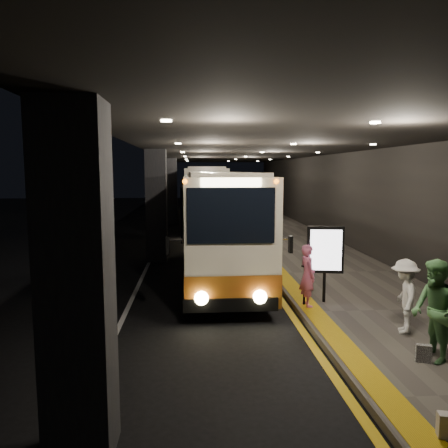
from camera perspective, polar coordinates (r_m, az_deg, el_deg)
name	(u,v)px	position (r m, az deg, el deg)	size (l,w,h in m)	color
ground	(196,286)	(13.77, -3.68, -8.07)	(90.00, 90.00, 0.00)	black
lane_line_white	(152,256)	(18.72, -9.34, -4.10)	(0.12, 50.00, 0.01)	silver
kerb_stripe_yellow	(250,254)	(18.80, 3.39, -3.97)	(0.18, 50.00, 0.01)	gold
sidewalk	(305,252)	(19.25, 10.50, -3.61)	(4.50, 50.00, 0.15)	#514C44
tactile_strip	(261,251)	(18.85, 4.90, -3.49)	(0.50, 50.00, 0.01)	gold
terminal_wall	(358,184)	(19.63, 17.08, 5.00)	(0.10, 50.00, 6.00)	black
support_columns	(157,206)	(17.41, -8.79, 2.38)	(0.80, 24.80, 4.40)	black
canopy	(254,146)	(18.51, 3.96, 10.15)	(9.00, 50.00, 0.40)	black
coach_main	(217,226)	(15.27, -0.88, -0.28)	(2.41, 11.04, 3.42)	beige
coach_second	(207,198)	(29.37, -2.19, 3.46)	(2.87, 11.83, 3.69)	beige
coach_third	(202,189)	(46.59, -2.89, 4.62)	(2.71, 11.13, 3.47)	beige
passenger_boarding	(308,275)	(11.29, 10.85, -6.62)	(0.58, 0.38, 1.58)	#D5638E
passenger_waiting_green	(435,311)	(8.84, 25.81, -10.15)	(0.90, 0.55, 1.85)	#498148
passenger_waiting_white	(405,296)	(10.10, 22.52, -8.68)	(1.02, 0.47, 1.58)	silver
bag_polka	(424,353)	(8.92, 24.61, -15.12)	(0.27, 0.11, 0.32)	black
bag_plain	(448,426)	(6.82, 27.25, -22.39)	(0.26, 0.15, 0.32)	beige
info_sign	(325,251)	(11.61, 13.08, -3.47)	(0.95, 0.26, 2.00)	black
stanchion_post	(304,285)	(11.43, 10.47, -7.90)	(0.05, 0.05, 1.02)	black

